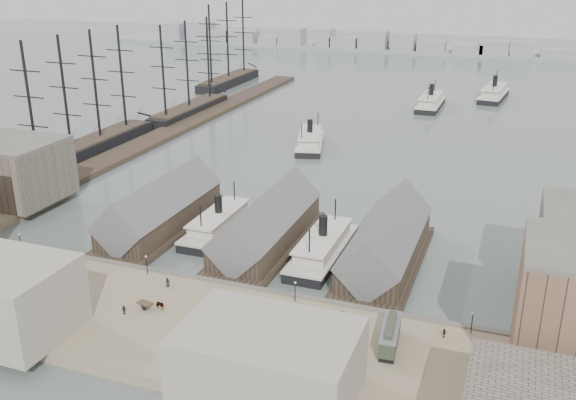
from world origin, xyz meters
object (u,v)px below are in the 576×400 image
at_px(ferry_docked_west, 219,223).
at_px(horse_cart_center, 155,305).
at_px(horse_cart_right, 266,332).
at_px(tram, 390,336).
at_px(horse_cart_left, 16,259).

relative_size(ferry_docked_west, horse_cart_center, 5.27).
bearing_deg(horse_cart_right, tram, -106.54).
relative_size(tram, horse_cart_center, 2.03).
bearing_deg(ferry_docked_west, horse_cart_left, -132.36).
bearing_deg(horse_cart_center, horse_cart_right, -81.71).
bearing_deg(tram, horse_cart_center, 178.65).
xyz_separation_m(horse_cart_center, horse_cart_right, (20.96, -1.34, -0.05)).
height_order(ferry_docked_west, horse_cart_right, ferry_docked_west).
distance_m(ferry_docked_west, horse_cart_left, 43.03).
bearing_deg(horse_cart_right, ferry_docked_west, 6.28).
xyz_separation_m(ferry_docked_west, horse_cart_left, (-28.99, -31.79, 0.55)).
relative_size(tram, horse_cart_left, 2.17).
bearing_deg(horse_cart_left, horse_cart_center, -92.29).
bearing_deg(tram, ferry_docked_west, 137.65).
xyz_separation_m(ferry_docked_west, horse_cart_center, (6.42, -37.88, 0.62)).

